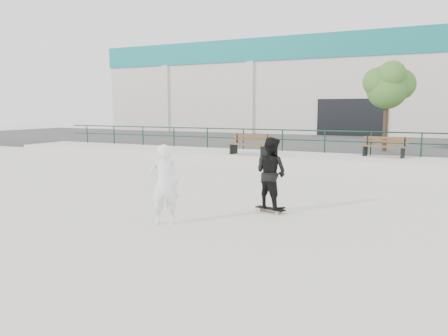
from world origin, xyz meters
The scene contains 11 objects.
ground centered at (0.00, 0.00, 0.00)m, with size 120.00×120.00×0.00m, color silver.
ledge centered at (0.00, 9.50, 0.25)m, with size 30.00×3.00×0.50m, color beige.
parking_strip centered at (0.00, 18.00, 0.25)m, with size 60.00×14.00×0.50m, color #353535.
railing centered at (0.00, 10.80, 1.24)m, with size 28.00×0.06×1.03m.
commercial_building centered at (0.00, 31.99, 4.58)m, with size 44.20×16.33×8.00m.
bench_left centered at (-1.77, 8.56, 0.94)m, with size 1.98×0.93×0.88m.
bench_right centered at (3.60, 10.26, 0.92)m, with size 1.89×0.83×0.84m.
tree centered at (3.40, 12.84, 3.61)m, with size 2.33×2.07×4.14m.
skateboard centered at (1.90, 0.92, 0.07)m, with size 0.81×0.39×0.09m.
standing_skater centered at (1.90, 0.92, 0.96)m, with size 0.84×0.66×1.73m, color black.
seated_skater centered at (0.18, -1.12, 0.87)m, with size 0.64×0.42×1.75m, color white.
Camera 1 is at (5.35, -8.97, 2.51)m, focal length 35.00 mm.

